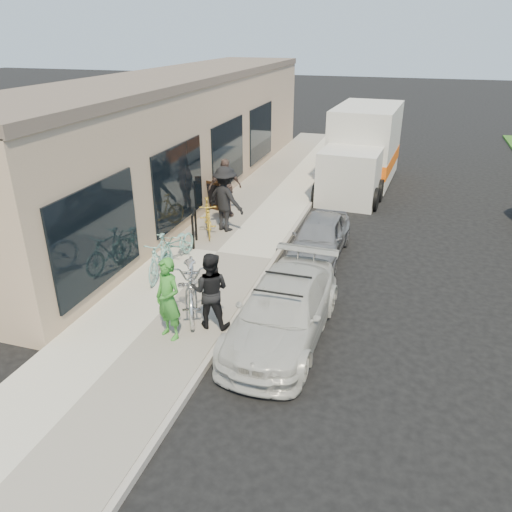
# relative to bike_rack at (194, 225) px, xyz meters

# --- Properties ---
(ground) EXTENTS (120.00, 120.00, 0.00)m
(ground) POSITION_rel_bike_rack_xyz_m (2.76, -3.28, -0.72)
(ground) COLOR black
(ground) RESTS_ON ground
(sidewalk) EXTENTS (3.00, 34.00, 0.15)m
(sidewalk) POSITION_rel_bike_rack_xyz_m (0.76, -0.28, -0.64)
(sidewalk) COLOR beige
(sidewalk) RESTS_ON ground
(curb) EXTENTS (0.12, 34.00, 0.13)m
(curb) POSITION_rel_bike_rack_xyz_m (2.31, -0.28, -0.65)
(curb) COLOR #A09A92
(curb) RESTS_ON ground
(storefront) EXTENTS (3.60, 20.00, 4.22)m
(storefront) POSITION_rel_bike_rack_xyz_m (-2.48, 4.70, 1.41)
(storefront) COLOR tan
(storefront) RESTS_ON ground
(bike_rack) EXTENTS (0.23, 0.64, 0.94)m
(bike_rack) POSITION_rel_bike_rack_xyz_m (0.00, 0.00, 0.00)
(bike_rack) COLOR black
(bike_rack) RESTS_ON sidewalk
(sandwich_board) EXTENTS (0.77, 0.78, 1.00)m
(sandwich_board) POSITION_rel_bike_rack_xyz_m (-0.46, 2.89, -0.05)
(sandwich_board) COLOR #321C0E
(sandwich_board) RESTS_ON sidewalk
(sedan_white) EXTENTS (1.77, 4.10, 1.22)m
(sedan_white) POSITION_rel_bike_rack_xyz_m (3.38, -3.44, -0.13)
(sedan_white) COLOR beige
(sedan_white) RESTS_ON ground
(sedan_silver) EXTENTS (1.39, 3.28, 1.11)m
(sedan_silver) POSITION_rel_bike_rack_xyz_m (3.34, 0.57, -0.16)
(sedan_silver) COLOR gray
(sedan_silver) RESTS_ON ground
(moving_truck) EXTENTS (2.58, 6.08, 2.93)m
(moving_truck) POSITION_rel_bike_rack_xyz_m (3.61, 7.69, 0.58)
(moving_truck) COLOR silver
(moving_truck) RESTS_ON ground
(tandem_bike) EXTENTS (1.73, 2.51, 1.25)m
(tandem_bike) POSITION_rel_bike_rack_xyz_m (1.33, -3.15, 0.06)
(tandem_bike) COLOR silver
(tandem_bike) RESTS_ON sidewalk
(woman_rider) EXTENTS (0.70, 0.60, 1.64)m
(woman_rider) POSITION_rel_bike_rack_xyz_m (1.37, -4.30, 0.25)
(woman_rider) COLOR #35882D
(woman_rider) RESTS_ON sidewalk
(man_standing) EXTENTS (0.82, 0.67, 1.57)m
(man_standing) POSITION_rel_bike_rack_xyz_m (1.97, -3.69, 0.22)
(man_standing) COLOR black
(man_standing) RESTS_ON sidewalk
(cruiser_bike_a) EXTENTS (0.72, 1.68, 0.98)m
(cruiser_bike_a) POSITION_rel_bike_rack_xyz_m (-0.01, -2.02, -0.08)
(cruiser_bike_a) COLOR #7EBDB3
(cruiser_bike_a) RESTS_ON sidewalk
(cruiser_bike_b) EXTENTS (0.68, 1.70, 0.87)m
(cruiser_bike_b) POSITION_rel_bike_rack_xyz_m (0.03, -1.13, -0.13)
(cruiser_bike_b) COLOR #7EBDB3
(cruiser_bike_b) RESTS_ON sidewalk
(cruiser_bike_c) EXTENTS (1.13, 1.69, 0.99)m
(cruiser_bike_c) POSITION_rel_bike_rack_xyz_m (0.04, 0.87, -0.07)
(cruiser_bike_c) COLOR gold
(cruiser_bike_c) RESTS_ON sidewalk
(bystander_a) EXTENTS (1.40, 1.12, 1.90)m
(bystander_a) POSITION_rel_bike_rack_xyz_m (0.44, 1.28, 0.38)
(bystander_a) COLOR black
(bystander_a) RESTS_ON sidewalk
(bystander_b) EXTENTS (1.11, 1.01, 1.82)m
(bystander_b) POSITION_rel_bike_rack_xyz_m (-0.02, 2.45, 0.35)
(bystander_b) COLOR brown
(bystander_b) RESTS_ON sidewalk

